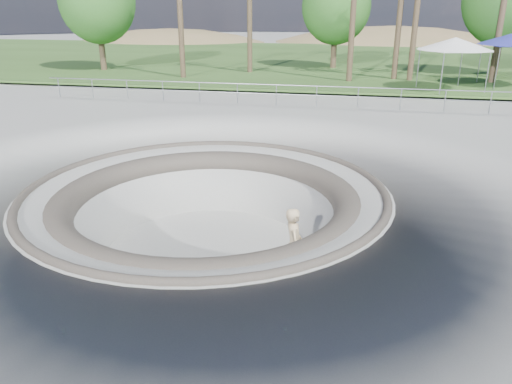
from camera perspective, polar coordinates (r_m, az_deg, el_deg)
ground at (r=14.15m, az=-5.74°, el=0.24°), size 180.00×180.00×0.00m
skate_bowl at (r=14.89m, az=-5.49°, el=-6.37°), size 14.00×14.00×4.10m
grass_strip at (r=47.05m, az=6.91°, el=14.82°), size 180.00×36.00×0.12m
distant_hills at (r=70.82m, az=11.49°, el=10.59°), size 103.20×45.00×28.60m
safety_railing at (r=25.32m, az=2.34°, el=11.06°), size 25.00×0.06×1.03m
skateboard at (r=13.24m, az=4.22°, el=-10.03°), size 0.86×0.40×0.09m
skater at (r=12.75m, az=4.34°, el=-6.07°), size 0.66×0.84×2.01m
canopy_white at (r=31.12m, az=21.80°, el=15.44°), size 5.35×5.35×2.91m
bushy_tree_left at (r=40.09m, az=-17.72°, el=20.12°), size 5.56×5.05×8.02m
bushy_tree_mid at (r=40.12m, az=9.14°, el=20.21°), size 5.12×4.66×7.39m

